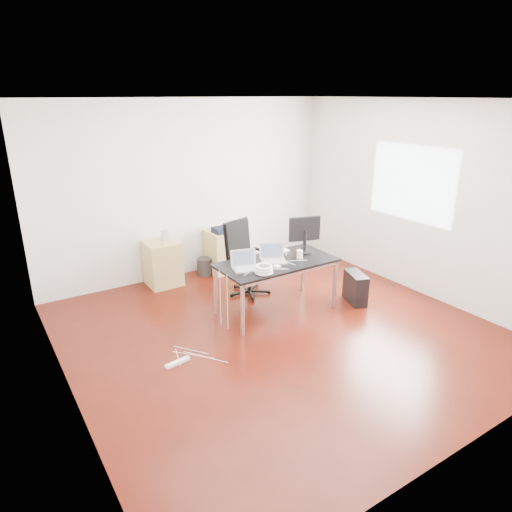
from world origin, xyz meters
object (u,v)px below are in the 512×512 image
desk (276,265)px  office_chair (245,254)px  filing_cabinet_right (223,251)px  pc_tower (355,288)px  filing_cabinet_left (163,263)px

desk → office_chair: (-0.03, 0.78, -0.07)m
filing_cabinet_right → pc_tower: (0.99, -2.12, -0.13)m
filing_cabinet_left → desk: bearing=-61.2°
filing_cabinet_right → filing_cabinet_left: bearing=180.0°
desk → filing_cabinet_right: size_ratio=2.29×
filing_cabinet_left → pc_tower: (2.07, -2.12, -0.13)m
filing_cabinet_left → pc_tower: filing_cabinet_left is taller
desk → filing_cabinet_right: bearing=85.7°
office_chair → filing_cabinet_right: office_chair is taller
pc_tower → office_chair: bearing=154.7°
pc_tower → desk: bearing=-179.1°
office_chair → filing_cabinet_left: office_chair is taller
filing_cabinet_left → filing_cabinet_right: size_ratio=1.00×
filing_cabinet_left → office_chair: bearing=-45.7°
desk → filing_cabinet_left: 2.00m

